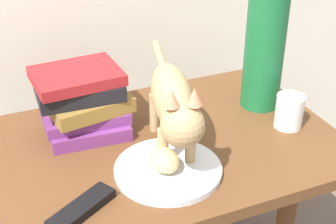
% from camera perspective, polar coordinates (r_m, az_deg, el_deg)
% --- Properties ---
extents(side_table, '(0.81, 0.56, 0.54)m').
position_cam_1_polar(side_table, '(1.24, 0.00, -6.26)').
color(side_table, brown).
rests_on(side_table, ground).
extents(plate, '(0.24, 0.24, 0.01)m').
position_cam_1_polar(plate, '(1.09, -0.00, -6.66)').
color(plate, silver).
rests_on(plate, side_table).
extents(bread_roll, '(0.07, 0.09, 0.05)m').
position_cam_1_polar(bread_roll, '(1.06, -0.46, -5.53)').
color(bread_roll, '#E0BC7A').
rests_on(bread_roll, plate).
extents(cat, '(0.17, 0.47, 0.23)m').
position_cam_1_polar(cat, '(1.08, 0.59, 1.10)').
color(cat, tan).
rests_on(cat, side_table).
extents(book_stack, '(0.23, 0.18, 0.16)m').
position_cam_1_polar(book_stack, '(1.21, -9.74, 1.18)').
color(book_stack, '#72337A').
rests_on(book_stack, side_table).
extents(green_vase, '(0.10, 0.10, 0.31)m').
position_cam_1_polar(green_vase, '(1.30, 11.01, 6.87)').
color(green_vase, '#196B38').
rests_on(green_vase, side_table).
extents(candle_jar, '(0.07, 0.07, 0.08)m').
position_cam_1_polar(candle_jar, '(1.27, 13.74, -0.11)').
color(candle_jar, silver).
rests_on(candle_jar, side_table).
extents(tv_remote, '(0.15, 0.11, 0.02)m').
position_cam_1_polar(tv_remote, '(1.00, -9.88, -10.88)').
color(tv_remote, black).
rests_on(tv_remote, side_table).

